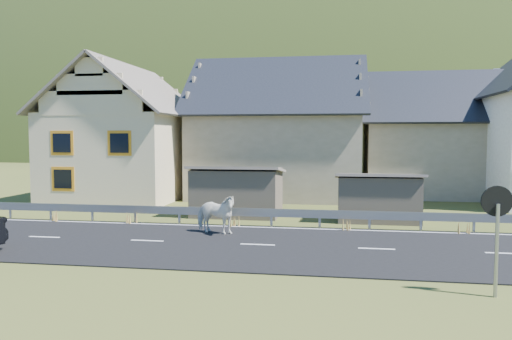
# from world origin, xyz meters

# --- Properties ---
(ground) EXTENTS (160.00, 160.00, 0.00)m
(ground) POSITION_xyz_m (0.00, 0.00, 0.00)
(ground) COLOR #323D19
(ground) RESTS_ON ground
(road) EXTENTS (60.00, 7.00, 0.04)m
(road) POSITION_xyz_m (0.00, 0.00, 0.02)
(road) COLOR black
(road) RESTS_ON ground
(lane_markings) EXTENTS (60.00, 6.60, 0.01)m
(lane_markings) POSITION_xyz_m (0.00, 0.00, 0.04)
(lane_markings) COLOR silver
(lane_markings) RESTS_ON road
(guardrail) EXTENTS (28.10, 0.09, 0.75)m
(guardrail) POSITION_xyz_m (-0.00, 3.68, 0.56)
(guardrail) COLOR #93969B
(guardrail) RESTS_ON ground
(shed_left) EXTENTS (4.30, 3.30, 2.40)m
(shed_left) POSITION_xyz_m (-2.00, 6.50, 1.10)
(shed_left) COLOR brown
(shed_left) RESTS_ON ground
(shed_right) EXTENTS (3.80, 2.90, 2.20)m
(shed_right) POSITION_xyz_m (4.50, 6.00, 1.00)
(shed_right) COLOR brown
(shed_right) RESTS_ON ground
(house_cream) EXTENTS (7.80, 9.80, 8.30)m
(house_cream) POSITION_xyz_m (-10.00, 12.00, 4.36)
(house_cream) COLOR beige
(house_cream) RESTS_ON ground
(house_stone_a) EXTENTS (10.80, 9.80, 8.90)m
(house_stone_a) POSITION_xyz_m (-1.00, 15.00, 4.63)
(house_stone_a) COLOR #9E927C
(house_stone_a) RESTS_ON ground
(house_stone_b) EXTENTS (9.80, 8.80, 8.10)m
(house_stone_b) POSITION_xyz_m (9.00, 17.00, 4.24)
(house_stone_b) COLOR #9E927C
(house_stone_b) RESTS_ON ground
(mountain) EXTENTS (440.00, 280.00, 260.00)m
(mountain) POSITION_xyz_m (5.00, 180.00, -20.00)
(mountain) COLOR #2B4015
(mountain) RESTS_ON ground
(conifer_patch) EXTENTS (76.00, 50.00, 28.00)m
(conifer_patch) POSITION_xyz_m (-55.00, 110.00, 6.00)
(conifer_patch) COLOR black
(conifer_patch) RESTS_ON ground
(horse) EXTENTS (1.29, 1.96, 1.53)m
(horse) POSITION_xyz_m (-1.90, 1.68, 0.80)
(horse) COLOR silver
(horse) RESTS_ON road
(traffic_mirror) EXTENTS (0.73, 0.21, 2.63)m
(traffic_mirror) POSITION_xyz_m (6.38, -4.42, 1.93)
(traffic_mirror) COLOR #93969B
(traffic_mirror) RESTS_ON ground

